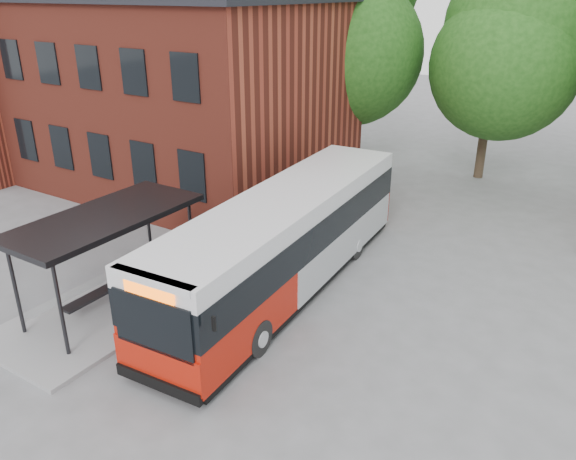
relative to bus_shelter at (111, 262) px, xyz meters
The scene contains 6 objects.
ground 4.83m from the bus_shelter, 12.53° to the left, with size 100.00×100.00×0.00m, color slate.
station_building 13.42m from the bus_shelter, 130.36° to the left, with size 18.40×10.40×8.50m, color maroon, non-canonical shape.
bus_shelter is the anchor object (origin of this frame).
tree_0 17.54m from the bus_shelter, 95.04° to the left, with size 7.92×7.92×11.00m, color #1A4512, non-canonical shape.
tree_1 19.19m from the bus_shelter, 73.01° to the left, with size 7.92×7.92×10.40m, color #1A4512, non-canonical shape.
city_bus 5.05m from the bus_shelter, 46.04° to the left, with size 2.53×11.85×3.01m, color #B11708, non-canonical shape.
Camera 1 is at (7.28, -10.22, 8.49)m, focal length 35.00 mm.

